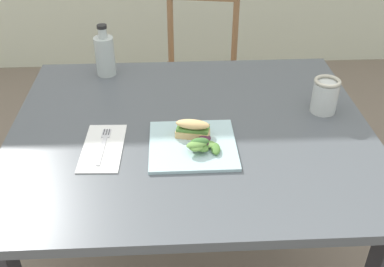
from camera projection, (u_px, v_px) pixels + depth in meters
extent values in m
cube|color=#51565B|center=(191.00, 131.00, 1.47)|extent=(1.15, 0.99, 0.03)
cube|color=#2D2D33|center=(71.00, 151.00, 2.01)|extent=(0.07, 0.07, 0.71)
cube|color=#2D2D33|center=(299.00, 144.00, 2.05)|extent=(0.07, 0.07, 0.71)
cylinder|color=#8E6642|center=(162.00, 133.00, 2.38)|extent=(0.03, 0.03, 0.43)
cylinder|color=#8E6642|center=(228.00, 137.00, 2.35)|extent=(0.03, 0.03, 0.43)
cylinder|color=#8E6642|center=(173.00, 101.00, 2.67)|extent=(0.03, 0.03, 0.43)
cylinder|color=#8E6642|center=(231.00, 104.00, 2.63)|extent=(0.03, 0.03, 0.43)
cube|color=#8E6642|center=(199.00, 81.00, 2.38)|extent=(0.46, 0.46, 0.02)
cylinder|color=#8E6642|center=(171.00, 27.00, 2.43)|extent=(0.03, 0.03, 0.42)
cylinder|color=#8E6642|center=(235.00, 30.00, 2.39)|extent=(0.03, 0.03, 0.42)
cube|color=silver|center=(193.00, 145.00, 1.37)|extent=(0.26, 0.26, 0.01)
cube|color=#DBB270|center=(193.00, 133.00, 1.40)|extent=(0.11, 0.06, 0.02)
cube|color=#518438|center=(193.00, 128.00, 1.39)|extent=(0.11, 0.07, 0.01)
ellipsoid|color=#DBB270|center=(193.00, 124.00, 1.38)|extent=(0.11, 0.07, 0.02)
ellipsoid|color=#518438|center=(216.00, 149.00, 1.34)|extent=(0.03, 0.06, 0.02)
ellipsoid|color=#3D7033|center=(200.00, 142.00, 1.33)|extent=(0.06, 0.03, 0.02)
ellipsoid|color=#6B9E47|center=(196.00, 147.00, 1.32)|extent=(0.06, 0.06, 0.01)
ellipsoid|color=#6B9E47|center=(207.00, 144.00, 1.35)|extent=(0.06, 0.04, 0.01)
ellipsoid|color=#4C2338|center=(204.00, 139.00, 1.37)|extent=(0.06, 0.06, 0.02)
ellipsoid|color=#4C2338|center=(197.00, 144.00, 1.33)|extent=(0.05, 0.05, 0.02)
ellipsoid|color=#518438|center=(200.00, 147.00, 1.33)|extent=(0.07, 0.07, 0.02)
ellipsoid|color=#4C2338|center=(199.00, 145.00, 1.34)|extent=(0.06, 0.04, 0.02)
ellipsoid|color=#6B9E47|center=(197.00, 144.00, 1.32)|extent=(0.07, 0.05, 0.02)
cube|color=white|center=(103.00, 148.00, 1.37)|extent=(0.13, 0.25, 0.00)
cube|color=silver|center=(102.00, 151.00, 1.35)|extent=(0.02, 0.14, 0.00)
cube|color=silver|center=(106.00, 134.00, 1.42)|extent=(0.03, 0.05, 0.00)
cube|color=#38383D|center=(109.00, 132.00, 1.43)|extent=(0.00, 0.03, 0.00)
cube|color=#38383D|center=(107.00, 132.00, 1.43)|extent=(0.00, 0.03, 0.00)
cube|color=#38383D|center=(104.00, 132.00, 1.43)|extent=(0.00, 0.03, 0.00)
cylinder|color=#472819|center=(106.00, 62.00, 1.75)|extent=(0.07, 0.07, 0.10)
cylinder|color=#B2BCB7|center=(105.00, 56.00, 1.74)|extent=(0.07, 0.07, 0.15)
cylinder|color=#B2BCB7|center=(102.00, 33.00, 1.69)|extent=(0.03, 0.03, 0.04)
cylinder|color=black|center=(102.00, 27.00, 1.67)|extent=(0.04, 0.04, 0.01)
cylinder|color=#995623|center=(324.00, 100.00, 1.52)|extent=(0.08, 0.08, 0.09)
cylinder|color=silver|center=(325.00, 97.00, 1.52)|extent=(0.09, 0.09, 0.11)
torus|color=#B7B29E|center=(328.00, 81.00, 1.49)|extent=(0.09, 0.09, 0.01)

